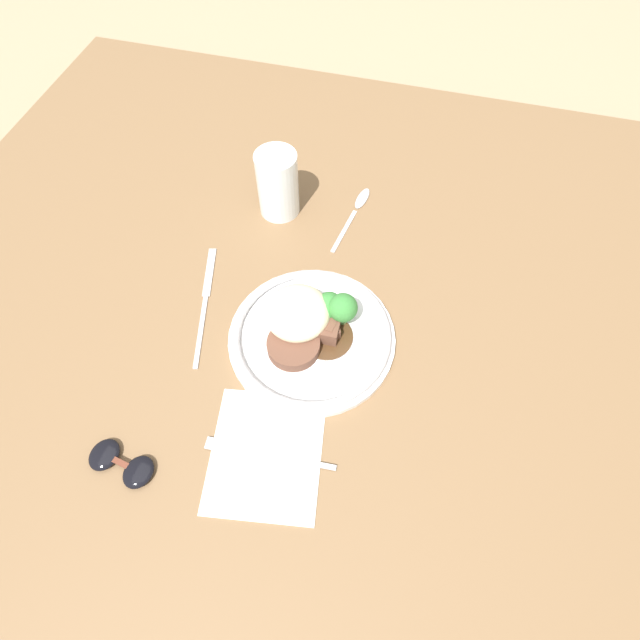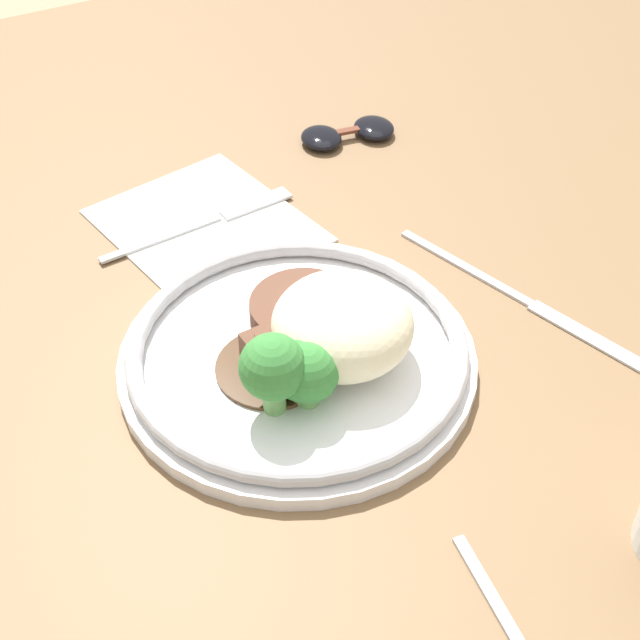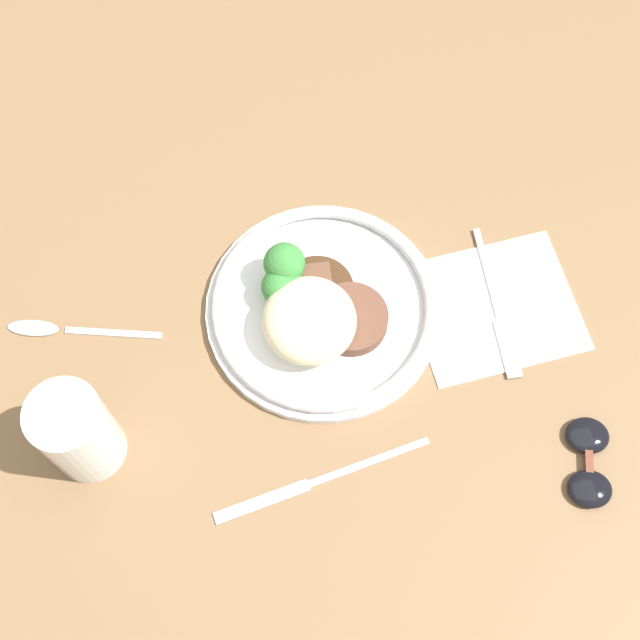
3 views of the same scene
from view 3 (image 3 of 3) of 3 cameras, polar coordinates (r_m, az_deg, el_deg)
ground_plane at (r=0.95m, az=0.96°, el=-3.43°), size 8.00×8.00×0.00m
dining_table at (r=0.93m, az=0.98°, el=-2.99°), size 1.33×1.30×0.04m
napkin at (r=0.95m, az=11.10°, el=0.81°), size 0.19×0.17×0.00m
plate at (r=0.91m, az=-0.19°, el=0.82°), size 0.24×0.24×0.07m
juice_glass at (r=0.86m, az=-15.16°, el=-7.07°), size 0.07×0.07×0.12m
fork at (r=0.94m, az=11.38°, el=0.26°), size 0.02×0.17×0.00m
knife at (r=0.87m, az=-0.34°, el=-10.34°), size 0.21×0.07×0.00m
spoon at (r=0.96m, az=-16.71°, el=-0.57°), size 0.16×0.04×0.01m
sunglasses at (r=0.91m, az=16.81°, el=-8.69°), size 0.06×0.10×0.01m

